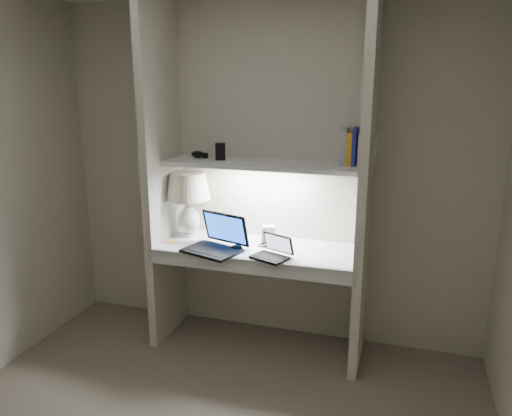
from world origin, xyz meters
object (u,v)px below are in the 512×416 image
at_px(laptop_main, 217,242).
at_px(book_row, 358,148).
at_px(speaker, 268,234).
at_px(table_lamp, 188,193).
at_px(laptop_netbook, 273,252).

distance_m(laptop_main, book_row, 1.17).
bearing_deg(book_row, speaker, -172.64).
bearing_deg(book_row, table_lamp, -175.30).
bearing_deg(table_lamp, book_row, 4.70).
height_order(table_lamp, laptop_netbook, table_lamp).
relative_size(laptop_netbook, speaker, 2.28).
height_order(laptop_main, speaker, laptop_main).
bearing_deg(table_lamp, speaker, 2.08).
height_order(laptop_netbook, speaker, laptop_netbook).
height_order(laptop_main, book_row, book_row).
height_order(speaker, book_row, book_row).
bearing_deg(laptop_netbook, book_row, 59.54).
distance_m(table_lamp, laptop_main, 0.48).
relative_size(table_lamp, laptop_main, 1.08).
bearing_deg(laptop_main, book_row, 37.91).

